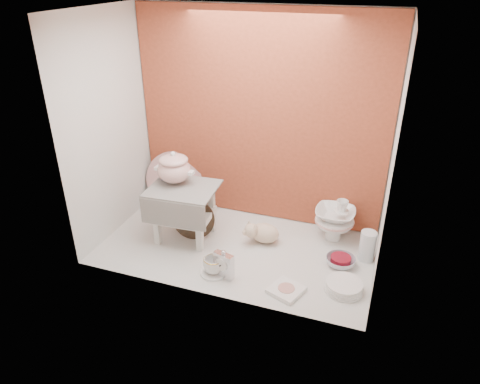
# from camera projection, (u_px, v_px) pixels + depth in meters

# --- Properties ---
(ground) EXTENTS (1.80, 1.80, 0.00)m
(ground) POSITION_uv_depth(u_px,v_px,m) (236.00, 248.00, 3.01)
(ground) COLOR silver
(ground) RESTS_ON ground
(niche_shell) EXTENTS (1.86, 1.03, 1.53)m
(niche_shell) POSITION_uv_depth(u_px,v_px,m) (246.00, 107.00, 2.74)
(niche_shell) COLOR #A74629
(niche_shell) RESTS_ON ground
(step_stool) EXTENTS (0.47, 0.41, 0.39)m
(step_stool) POSITION_uv_depth(u_px,v_px,m) (185.00, 213.00, 3.04)
(step_stool) COLOR silver
(step_stool) RESTS_ON ground
(soup_tureen) EXTENTS (0.35, 0.35, 0.23)m
(soup_tureen) POSITION_uv_depth(u_px,v_px,m) (174.00, 167.00, 2.97)
(soup_tureen) COLOR white
(soup_tureen) RESTS_ON step_stool
(cobalt_bowl) EXTENTS (0.18, 0.18, 0.05)m
(cobalt_bowl) POSITION_uv_depth(u_px,v_px,m) (171.00, 174.00, 3.08)
(cobalt_bowl) COLOR #0A1651
(cobalt_bowl) RESTS_ON step_stool
(floral_platter) EXTENTS (0.46, 0.23, 0.43)m
(floral_platter) POSITION_uv_depth(u_px,v_px,m) (174.00, 179.00, 3.46)
(floral_platter) COLOR silver
(floral_platter) RESTS_ON ground
(blue_white_vase) EXTENTS (0.25, 0.25, 0.25)m
(blue_white_vase) POSITION_uv_depth(u_px,v_px,m) (192.00, 196.00, 3.41)
(blue_white_vase) COLOR silver
(blue_white_vase) RESTS_ON ground
(lacquer_tray) EXTENTS (0.29, 0.16, 0.29)m
(lacquer_tray) POSITION_uv_depth(u_px,v_px,m) (194.00, 220.00, 3.06)
(lacquer_tray) COLOR black
(lacquer_tray) RESTS_ON ground
(mantel_clock) EXTENTS (0.14, 0.08, 0.19)m
(mantel_clock) POSITION_uv_depth(u_px,v_px,m) (224.00, 264.00, 2.69)
(mantel_clock) COLOR silver
(mantel_clock) RESTS_ON ground
(plush_pig) EXTENTS (0.28, 0.22, 0.15)m
(plush_pig) POSITION_uv_depth(u_px,v_px,m) (265.00, 233.00, 3.04)
(plush_pig) COLOR #CEAF91
(plush_pig) RESTS_ON ground
(teacup_saucer) EXTENTS (0.20, 0.20, 0.01)m
(teacup_saucer) POSITION_uv_depth(u_px,v_px,m) (214.00, 272.00, 2.76)
(teacup_saucer) COLOR white
(teacup_saucer) RESTS_ON ground
(gold_rim_teacup) EXTENTS (0.17, 0.17, 0.10)m
(gold_rim_teacup) POSITION_uv_depth(u_px,v_px,m) (214.00, 265.00, 2.74)
(gold_rim_teacup) COLOR white
(gold_rim_teacup) RESTS_ON teacup_saucer
(lattice_dish) EXTENTS (0.23, 0.23, 0.03)m
(lattice_dish) POSITION_uv_depth(u_px,v_px,m) (286.00, 290.00, 2.60)
(lattice_dish) COLOR white
(lattice_dish) RESTS_ON ground
(dinner_plate_stack) EXTENTS (0.29, 0.29, 0.06)m
(dinner_plate_stack) POSITION_uv_depth(u_px,v_px,m) (344.00, 286.00, 2.60)
(dinner_plate_stack) COLOR white
(dinner_plate_stack) RESTS_ON ground
(crystal_bowl) EXTENTS (0.25, 0.25, 0.06)m
(crystal_bowl) POSITION_uv_depth(u_px,v_px,m) (341.00, 262.00, 2.82)
(crystal_bowl) COLOR silver
(crystal_bowl) RESTS_ON ground
(clear_glass_vase) EXTENTS (0.13, 0.13, 0.20)m
(clear_glass_vase) POSITION_uv_depth(u_px,v_px,m) (367.00, 246.00, 2.85)
(clear_glass_vase) COLOR silver
(clear_glass_vase) RESTS_ON ground
(porcelain_tower) EXTENTS (0.29, 0.29, 0.31)m
(porcelain_tower) POSITION_uv_depth(u_px,v_px,m) (335.00, 219.00, 3.05)
(porcelain_tower) COLOR white
(porcelain_tower) RESTS_ON ground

